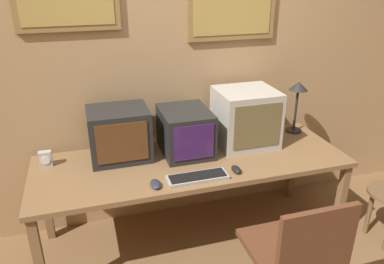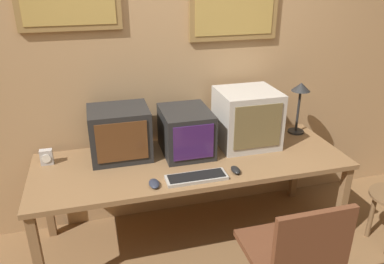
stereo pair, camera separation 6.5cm
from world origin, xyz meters
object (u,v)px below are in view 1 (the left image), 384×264
object	(u,v)px
monitor_center	(185,131)
keyboard_main	(198,177)
mouse_near_keyboard	(236,169)
monitor_left	(119,134)
desk_lamp	(298,94)
monitor_right	(246,117)
mouse_far_corner	(156,184)
desk_clock	(45,159)

from	to	relation	value
monitor_center	keyboard_main	distance (m)	0.44
mouse_near_keyboard	monitor_center	bearing A→B (deg)	121.78
monitor_left	desk_lamp	size ratio (longest dim) A/B	0.98
monitor_right	mouse_far_corner	bearing A→B (deg)	-151.68
mouse_far_corner	desk_lamp	distance (m)	1.44
keyboard_main	desk_lamp	xyz separation A→B (m)	(1.02, 0.51, 0.31)
mouse_far_corner	desk_lamp	xyz separation A→B (m)	(1.30, 0.52, 0.31)
desk_clock	desk_lamp	xyz separation A→B (m)	(1.98, 0.04, 0.27)
keyboard_main	mouse_far_corner	bearing A→B (deg)	-177.85
monitor_left	mouse_near_keyboard	world-z (taller)	monitor_left
monitor_center	keyboard_main	size ratio (longest dim) A/B	1.08
monitor_center	desk_lamp	bearing A→B (deg)	6.10
mouse_near_keyboard	monitor_right	bearing A→B (deg)	59.38
mouse_far_corner	desk_clock	size ratio (longest dim) A/B	1.04
desk_clock	desk_lamp	size ratio (longest dim) A/B	0.26
monitor_center	monitor_right	world-z (taller)	monitor_right
mouse_far_corner	desk_lamp	bearing A→B (deg)	21.97
monitor_center	mouse_far_corner	size ratio (longest dim) A/B	3.76
mouse_near_keyboard	desk_clock	distance (m)	1.32
monitor_center	monitor_right	size ratio (longest dim) A/B	0.99
monitor_right	monitor_center	bearing A→B (deg)	-178.40
keyboard_main	desk_clock	size ratio (longest dim) A/B	3.64
monitor_right	mouse_near_keyboard	world-z (taller)	monitor_right
monitor_left	keyboard_main	xyz separation A→B (m)	(0.44, -0.46, -0.17)
desk_clock	monitor_center	bearing A→B (deg)	-3.71
monitor_left	monitor_right	xyz separation A→B (m)	(0.96, -0.04, 0.03)
desk_clock	keyboard_main	bearing A→B (deg)	-26.27
monitor_right	mouse_far_corner	world-z (taller)	monitor_right
monitor_center	desk_clock	bearing A→B (deg)	176.29
mouse_far_corner	monitor_center	bearing A→B (deg)	52.90
monitor_right	mouse_near_keyboard	distance (m)	0.51
monitor_right	mouse_far_corner	distance (m)	0.93
monitor_center	keyboard_main	bearing A→B (deg)	-94.85
desk_clock	desk_lamp	distance (m)	1.99
monitor_left	mouse_far_corner	bearing A→B (deg)	-71.45
monitor_left	desk_lamp	xyz separation A→B (m)	(1.46, 0.05, 0.14)
monitor_right	monitor_left	bearing A→B (deg)	177.49
monitor_left	desk_clock	distance (m)	0.53
desk_lamp	monitor_center	bearing A→B (deg)	-173.90
keyboard_main	desk_clock	bearing A→B (deg)	153.73
monitor_left	keyboard_main	distance (m)	0.66
monitor_center	monitor_right	xyz separation A→B (m)	(0.49, 0.01, 0.05)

